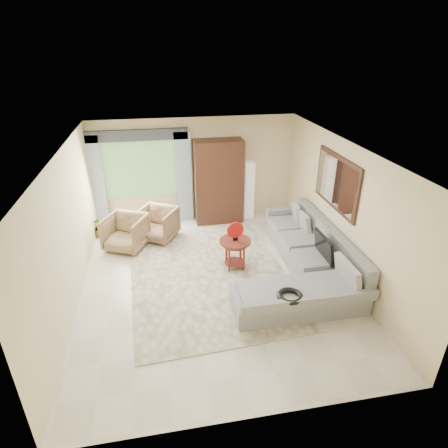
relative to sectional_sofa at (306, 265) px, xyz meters
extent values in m
plane|color=silver|center=(-1.78, 0.18, -0.28)|extent=(6.00, 6.00, 0.00)
cube|color=beige|center=(-1.87, 0.35, -0.27)|extent=(3.23, 4.17, 0.02)
cube|color=#9B9FA3|center=(0.22, 0.68, -0.08)|extent=(0.90, 2.40, 0.40)
cube|color=#9B9FA3|center=(-0.48, -0.92, -0.08)|extent=(2.30, 0.80, 0.40)
cube|color=#9B9FA3|center=(0.57, 0.28, 0.37)|extent=(0.20, 3.20, 0.50)
cube|color=#9B9FA3|center=(0.22, 1.96, 0.23)|extent=(0.90, 0.16, 0.22)
cube|color=#9B9FA3|center=(-0.48, -1.37, 0.21)|extent=(2.30, 0.10, 0.18)
cube|color=black|center=(0.27, -0.12, 0.44)|extent=(0.14, 0.74, 0.48)
torus|color=black|center=(-0.78, -1.23, 0.26)|extent=(0.43, 0.43, 0.09)
cylinder|color=#521C16|center=(-1.30, 0.58, 0.34)|extent=(0.64, 0.64, 0.04)
cylinder|color=#521C16|center=(-1.30, 0.58, 0.01)|extent=(0.42, 0.42, 0.58)
cylinder|color=#AB1411|center=(-1.30, 0.58, 0.59)|extent=(0.34, 0.05, 0.34)
imported|color=#9F7E56|center=(-3.52, 1.83, 0.10)|extent=(1.11, 1.13, 0.78)
imported|color=#936D50|center=(-2.82, 2.16, 0.09)|extent=(1.11, 1.12, 0.76)
imported|color=#999999|center=(-4.23, 2.52, -0.03)|extent=(0.53, 0.49, 0.50)
cube|color=#321B10|center=(-1.23, 2.90, 0.77)|extent=(1.20, 0.55, 2.10)
cube|color=silver|center=(-0.43, 2.96, 0.47)|extent=(0.24, 0.24, 1.50)
cube|color=#669E59|center=(-3.13, 3.15, 1.12)|extent=(1.80, 0.04, 1.40)
cube|color=#9EB7CC|center=(-4.18, 3.06, 0.87)|extent=(0.40, 0.08, 2.30)
cube|color=#9EB7CC|center=(-2.08, 3.06, 0.87)|extent=(0.40, 0.08, 2.30)
cube|color=#1E232D|center=(-3.13, 3.08, 1.97)|extent=(2.40, 0.12, 0.26)
cube|color=black|center=(0.69, 0.53, 1.47)|extent=(0.04, 1.70, 1.05)
cube|color=white|center=(0.66, 0.53, 1.47)|extent=(0.02, 1.54, 0.90)
camera|label=1|loc=(-2.70, -5.81, 3.94)|focal=30.00mm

